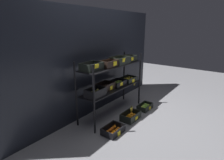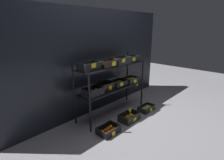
% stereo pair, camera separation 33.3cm
% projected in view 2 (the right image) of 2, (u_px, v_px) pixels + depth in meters
% --- Properties ---
extents(ground_plane, '(10.00, 10.00, 0.00)m').
position_uv_depth(ground_plane, '(112.00, 113.00, 3.53)').
color(ground_plane, gray).
extents(storefront_wall, '(3.84, 0.12, 1.97)m').
position_uv_depth(storefront_wall, '(97.00, 61.00, 3.51)').
color(storefront_wall, black).
rests_on(storefront_wall, ground_plane).
extents(display_rack, '(1.56, 0.43, 1.12)m').
position_uv_depth(display_rack, '(112.00, 76.00, 3.31)').
color(display_rack, black).
rests_on(display_rack, ground_plane).
extents(crate_ground_tangerine, '(0.35, 0.26, 0.11)m').
position_uv_depth(crate_ground_tangerine, '(109.00, 130.00, 2.86)').
color(crate_ground_tangerine, black).
rests_on(crate_ground_tangerine, ground_plane).
extents(crate_ground_orange, '(0.38, 0.25, 0.13)m').
position_uv_depth(crate_ground_orange, '(129.00, 118.00, 3.25)').
color(crate_ground_orange, black).
rests_on(crate_ground_orange, ground_plane).
extents(crate_ground_apple_green, '(0.36, 0.21, 0.10)m').
position_uv_depth(crate_ground_apple_green, '(146.00, 108.00, 3.63)').
color(crate_ground_apple_green, black).
rests_on(crate_ground_apple_green, ground_plane).
extents(banana_bunch_loose, '(0.11, 0.04, 0.12)m').
position_uv_depth(banana_bunch_loose, '(130.00, 110.00, 3.22)').
color(banana_bunch_loose, brown).
rests_on(banana_bunch_loose, crate_ground_orange).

